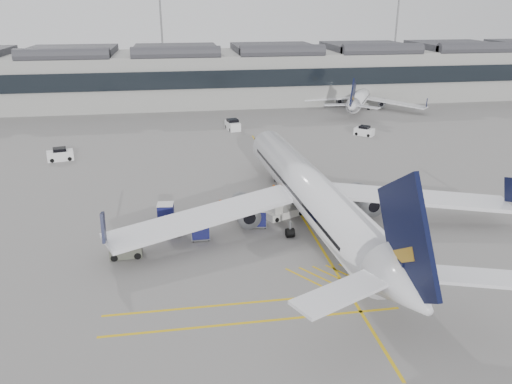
{
  "coord_description": "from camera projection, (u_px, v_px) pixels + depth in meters",
  "views": [
    {
      "loc": [
        -2.73,
        -42.27,
        21.62
      ],
      "look_at": [
        4.62,
        3.0,
        4.0
      ],
      "focal_mm": 35.0,
      "sensor_mm": 36.0,
      "label": 1
    }
  ],
  "objects": [
    {
      "name": "light_masts",
      "position": [
        176.0,
        32.0,
        120.9
      ],
      "size": [
        113.0,
        0.6,
        25.45
      ],
      "color": "slate",
      "rests_on": "ground"
    },
    {
      "name": "baggage_cart_a",
      "position": [
        200.0,
        229.0,
        48.06
      ],
      "size": [
        1.81,
        1.5,
        1.89
      ],
      "rotation": [
        0.0,
        0.0,
        0.01
      ],
      "color": "gray",
      "rests_on": "ground"
    },
    {
      "name": "belt_loader",
      "position": [
        283.0,
        211.0,
        53.28
      ],
      "size": [
        5.31,
        3.46,
        2.12
      ],
      "rotation": [
        0.0,
        0.0,
        0.43
      ],
      "color": "silver",
      "rests_on": "ground"
    },
    {
      "name": "ground",
      "position": [
        213.0,
        246.0,
        47.11
      ],
      "size": [
        220.0,
        220.0,
        0.0
      ],
      "primitive_type": "plane",
      "color": "gray",
      "rests_on": "ground"
    },
    {
      "name": "service_van_mid",
      "position": [
        233.0,
        125.0,
        89.04
      ],
      "size": [
        2.58,
        4.08,
        1.95
      ],
      "rotation": [
        0.0,
        0.0,
        1.76
      ],
      "color": "white",
      "rests_on": "ground"
    },
    {
      "name": "baggage_cart_b",
      "position": [
        258.0,
        217.0,
        50.76
      ],
      "size": [
        2.12,
        1.85,
        1.96
      ],
      "rotation": [
        0.0,
        0.0,
        -0.19
      ],
      "color": "gray",
      "rests_on": "ground"
    },
    {
      "name": "terminal",
      "position": [
        186.0,
        75.0,
        111.18
      ],
      "size": [
        200.0,
        20.45,
        12.4
      ],
      "color": "#9E9E99",
      "rests_on": "ground"
    },
    {
      "name": "service_van_left",
      "position": [
        60.0,
        155.0,
        72.04
      ],
      "size": [
        3.88,
        2.53,
        1.84
      ],
      "rotation": [
        0.0,
        0.0,
        0.22
      ],
      "color": "white",
      "rests_on": "ground"
    },
    {
      "name": "apron_markings",
      "position": [
        292.0,
        200.0,
        57.82
      ],
      "size": [
        0.25,
        60.0,
        0.01
      ],
      "primitive_type": "cube",
      "color": "gold",
      "rests_on": "ground"
    },
    {
      "name": "safety_cone_nose",
      "position": [
        280.0,
        168.0,
        68.38
      ],
      "size": [
        0.34,
        0.34,
        0.47
      ],
      "primitive_type": "cone",
      "color": "#F24C0A",
      "rests_on": "ground"
    },
    {
      "name": "service_van_right",
      "position": [
        364.0,
        131.0,
        85.43
      ],
      "size": [
        3.48,
        3.36,
        1.66
      ],
      "rotation": [
        0.0,
        0.0,
        -0.73
      ],
      "color": "white",
      "rests_on": "ground"
    },
    {
      "name": "pushback_tug",
      "position": [
        126.0,
        249.0,
        44.91
      ],
      "size": [
        2.88,
        1.85,
        1.58
      ],
      "rotation": [
        0.0,
        0.0,
        0.04
      ],
      "color": "#56584B",
      "rests_on": "ground"
    },
    {
      "name": "airliner_far",
      "position": [
        361.0,
        97.0,
        106.6
      ],
      "size": [
        24.89,
        27.46,
        8.06
      ],
      "rotation": [
        0.0,
        0.0,
        -0.5
      ],
      "color": "white",
      "rests_on": "ground"
    },
    {
      "name": "ramp_agent_a",
      "position": [
        274.0,
        193.0,
        57.13
      ],
      "size": [
        0.87,
        0.75,
        2.02
      ],
      "primitive_type": "imported",
      "rotation": [
        0.0,
        0.0,
        0.44
      ],
      "color": "orange",
      "rests_on": "ground"
    },
    {
      "name": "baggage_cart_d",
      "position": [
        166.0,
        211.0,
        52.19
      ],
      "size": [
        1.9,
        1.62,
        1.88
      ],
      "rotation": [
        0.0,
        0.0,
        -0.09
      ],
      "color": "gray",
      "rests_on": "ground"
    },
    {
      "name": "baggage_cart_c",
      "position": [
        173.0,
        226.0,
        48.89
      ],
      "size": [
        1.74,
        1.44,
        1.83
      ],
      "rotation": [
        0.0,
        0.0,
        -0.0
      ],
      "color": "gray",
      "rests_on": "ground"
    },
    {
      "name": "safety_cone_engine",
      "position": [
        323.0,
        223.0,
        51.24
      ],
      "size": [
        0.34,
        0.34,
        0.48
      ],
      "primitive_type": "cone",
      "color": "#F24C0A",
      "rests_on": "ground"
    },
    {
      "name": "airliner_main",
      "position": [
        312.0,
        194.0,
        50.04
      ],
      "size": [
        41.07,
        44.98,
        11.95
      ],
      "rotation": [
        0.0,
        0.0,
        0.07
      ],
      "color": "white",
      "rests_on": "ground"
    },
    {
      "name": "ramp_agent_b",
      "position": [
        220.0,
        207.0,
        53.61
      ],
      "size": [
        0.86,
        0.68,
        1.74
      ],
      "primitive_type": "imported",
      "rotation": [
        0.0,
        0.0,
        3.16
      ],
      "color": "orange",
      "rests_on": "ground"
    }
  ]
}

